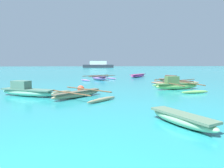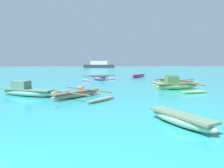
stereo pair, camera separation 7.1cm
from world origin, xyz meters
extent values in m
ellipsoid|color=gray|center=(0.72, 9.82, 0.19)|extent=(2.78, 2.83, 0.38)
cube|color=#5D5A46|center=(0.72, 9.82, 0.34)|extent=(2.58, 2.62, 0.08)
cylinder|color=brown|center=(1.27, 10.38, 0.40)|extent=(2.77, 2.71, 0.07)
cylinder|color=brown|center=(0.17, 9.25, 0.40)|extent=(2.77, 2.71, 0.07)
ellipsoid|color=gray|center=(-0.64, 11.15, 0.10)|extent=(1.66, 1.69, 0.20)
ellipsoid|color=gray|center=(2.08, 8.49, 0.10)|extent=(1.66, 1.69, 0.20)
ellipsoid|color=#7CB75D|center=(7.96, 12.77, 0.24)|extent=(3.55, 1.14, 0.48)
cube|color=#517140|center=(7.96, 12.77, 0.44)|extent=(3.27, 1.07, 0.08)
cube|color=#517140|center=(7.52, 12.69, 0.74)|extent=(1.05, 0.64, 0.52)
cylinder|color=brown|center=(8.73, 12.89, 0.50)|extent=(0.76, 4.16, 0.07)
cylinder|color=brown|center=(7.18, 12.64, 0.50)|extent=(0.76, 4.16, 0.07)
ellipsoid|color=#7CB75D|center=(7.61, 14.84, 0.10)|extent=(2.03, 0.53, 0.20)
ellipsoid|color=#7CB75D|center=(8.30, 10.69, 0.10)|extent=(2.03, 0.53, 0.20)
ellipsoid|color=#E447A6|center=(7.96, 26.02, 0.21)|extent=(3.03, 3.38, 0.42)
cube|color=#8A3468|center=(7.96, 26.02, 0.38)|extent=(2.82, 3.13, 0.08)
ellipsoid|color=#8E6AAC|center=(2.33, 21.48, 0.25)|extent=(2.18, 2.50, 0.50)
cube|color=#5B476B|center=(2.33, 21.48, 0.46)|extent=(2.03, 2.32, 0.08)
cylinder|color=brown|center=(2.68, 21.02, 0.52)|extent=(3.12, 2.40, 0.07)
cylinder|color=brown|center=(1.99, 21.93, 0.52)|extent=(3.12, 2.40, 0.07)
ellipsoid|color=#8E6AAC|center=(3.87, 22.65, 0.10)|extent=(1.16, 1.43, 0.20)
ellipsoid|color=#8E6AAC|center=(0.80, 20.30, 0.10)|extent=(1.16, 1.43, 0.20)
ellipsoid|color=#9F7259|center=(9.60, 17.05, 0.19)|extent=(2.36, 3.78, 0.37)
cube|color=brown|center=(9.60, 17.05, 0.33)|extent=(2.19, 3.49, 0.08)
cube|color=brown|center=(9.36, 17.50, 0.58)|extent=(0.91, 1.20, 0.41)
cylinder|color=brown|center=(10.03, 16.26, 0.39)|extent=(3.22, 1.79, 0.07)
cylinder|color=brown|center=(9.17, 17.85, 0.39)|extent=(3.22, 1.79, 0.07)
ellipsoid|color=#9F7259|center=(11.19, 17.92, 0.10)|extent=(1.54, 2.61, 0.20)
ellipsoid|color=#9F7259|center=(8.00, 16.19, 0.10)|extent=(1.54, 2.61, 0.20)
ellipsoid|color=#77C19F|center=(-2.32, 10.62, 0.22)|extent=(3.73, 2.25, 0.44)
cube|color=#4E7764|center=(-2.32, 10.62, 0.40)|extent=(3.44, 2.10, 0.08)
cube|color=#4E7764|center=(-2.74, 10.81, 0.68)|extent=(1.22, 1.01, 0.48)
ellipsoid|color=#8AC090|center=(4.45, 4.26, 0.19)|extent=(1.57, 2.59, 0.39)
cube|color=#58765C|center=(4.45, 4.26, 0.35)|extent=(1.47, 2.39, 0.08)
sphere|color=#E54C2D|center=(0.80, 11.85, 0.24)|extent=(0.48, 0.48, 0.48)
cube|color=#2D333D|center=(3.81, 83.14, 0.64)|extent=(12.81, 2.82, 1.28)
cube|color=white|center=(3.81, 83.14, 2.05)|extent=(7.04, 2.40, 1.54)
camera|label=1|loc=(1.63, -1.72, 1.99)|focal=32.00mm
camera|label=2|loc=(1.70, -1.73, 1.99)|focal=32.00mm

